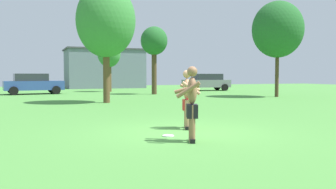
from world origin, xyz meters
TOP-DOWN VIEW (x-y plane):
  - ground_plane at (0.00, 0.00)m, footprint 80.00×80.00m
  - player_near at (-0.37, -1.27)m, footprint 0.70×0.81m
  - player_in_red at (0.34, 0.53)m, footprint 0.70×0.73m
  - frisbee at (-0.60, -0.43)m, footprint 0.29×0.29m
  - car_blue_near_post at (-3.38, 21.00)m, footprint 4.47×2.41m
  - car_gray_mid_lot at (11.95, 21.67)m, footprint 4.47×2.41m
  - outbuilding_behind_lot at (4.43, 32.63)m, footprint 8.70×6.03m
  - tree_left_field at (0.14, 10.47)m, footprint 3.12×3.12m
  - tree_right_field at (11.87, 11.34)m, footprint 3.39×3.39m
  - tree_behind_players at (5.24, 17.42)m, footprint 2.04×2.04m
  - tree_near_building at (2.91, 22.71)m, footprint 2.00×2.00m

SIDE VIEW (x-z plane):
  - ground_plane at x=0.00m, z-range 0.00..0.00m
  - frisbee at x=-0.60m, z-range 0.00..0.03m
  - car_blue_near_post at x=-3.38m, z-range 0.03..1.61m
  - car_gray_mid_lot at x=11.95m, z-range 0.03..1.61m
  - player_in_red at x=0.34m, z-range 0.04..1.66m
  - player_near at x=-0.37m, z-range 0.05..1.73m
  - outbuilding_behind_lot at x=4.43m, z-range 0.01..4.41m
  - tree_near_building at x=2.91m, z-range 1.00..5.49m
  - tree_behind_players at x=5.24m, z-range 1.37..6.52m
  - tree_left_field at x=0.14m, z-range 1.18..7.45m
  - tree_right_field at x=11.87m, z-range 1.30..7.70m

